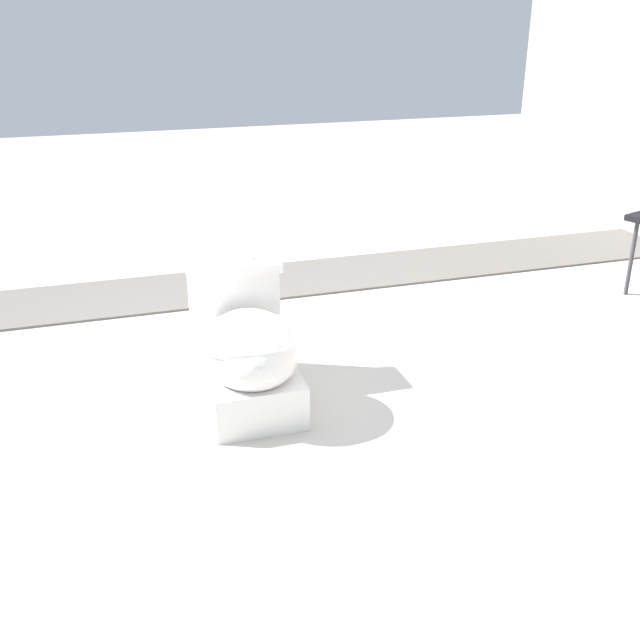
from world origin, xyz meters
The scene contains 3 objects.
ground_plane centered at (0.00, 0.00, 0.00)m, with size 14.00×14.00×0.00m, color #B7B2A8.
gravel_strip centered at (-1.33, 0.50, 0.01)m, with size 0.56×8.00×0.01m, color #605B56.
toilet centered at (-0.05, -0.13, 0.22)m, with size 0.64×0.39×0.52m.
Camera 1 is at (2.51, -0.64, 1.44)m, focal length 42.00 mm.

